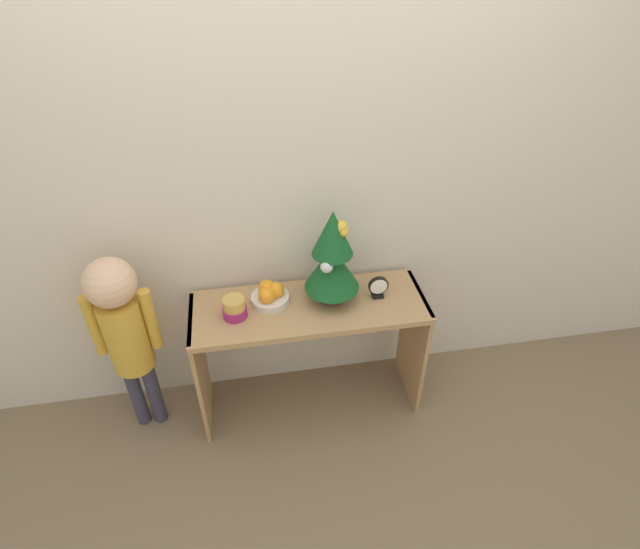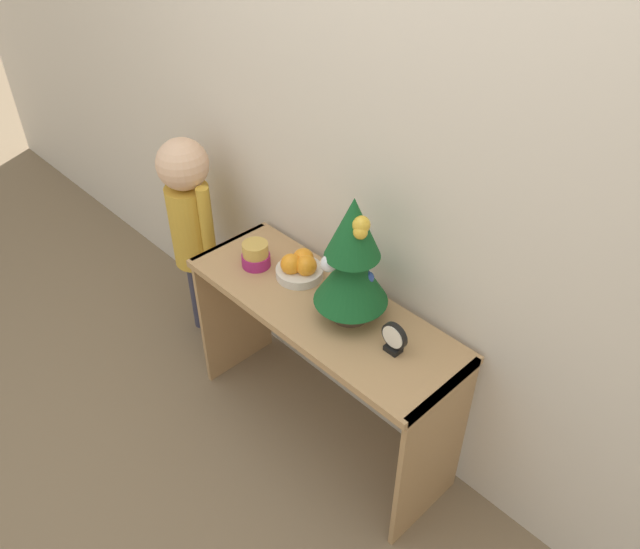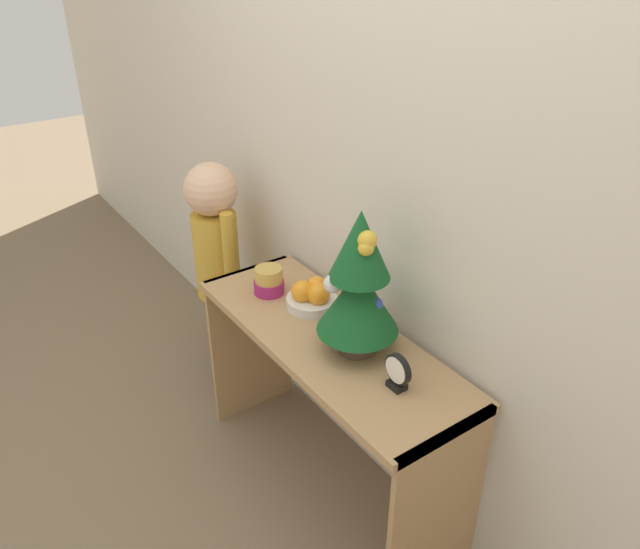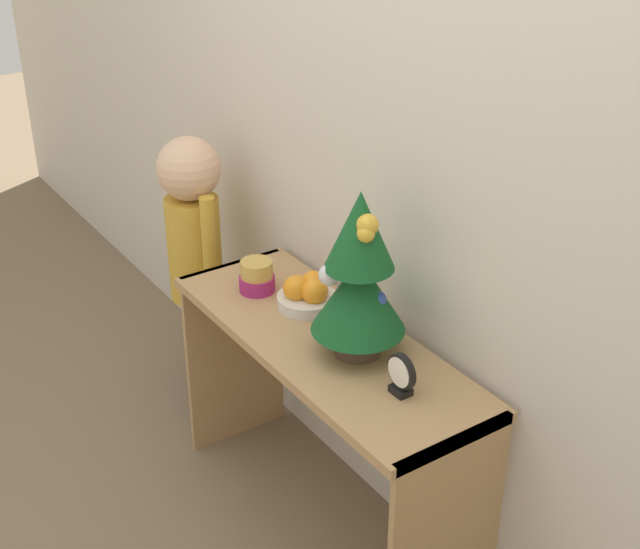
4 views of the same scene
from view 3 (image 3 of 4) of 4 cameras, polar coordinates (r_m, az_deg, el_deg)
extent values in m
plane|color=#7A664C|center=(2.49, -3.44, -20.41)|extent=(12.00, 12.00, 0.00)
cube|color=beige|center=(1.99, 6.76, 10.09)|extent=(7.00, 0.05, 2.50)
cube|color=tan|center=(2.11, 0.73, -5.86)|extent=(1.14, 0.41, 0.03)
cube|color=tan|center=(2.69, -6.30, -6.03)|extent=(0.02, 0.37, 0.70)
cube|color=tan|center=(2.03, 10.57, -21.11)|extent=(0.02, 0.37, 0.70)
cylinder|color=#4C3828|center=(2.02, 3.39, -6.18)|extent=(0.13, 0.13, 0.05)
cylinder|color=brown|center=(2.00, 3.43, -5.13)|extent=(0.02, 0.02, 0.04)
cone|color=#145123|center=(1.94, 3.53, -2.31)|extent=(0.26, 0.26, 0.22)
cone|color=#145123|center=(1.84, 3.71, 2.75)|extent=(0.19, 0.19, 0.22)
sphere|color=#2D4CA8|center=(1.93, 5.12, -2.73)|extent=(0.05, 0.05, 0.05)
sphere|color=gold|center=(1.88, 3.66, 2.40)|extent=(0.05, 0.05, 0.05)
sphere|color=gold|center=(1.80, 4.22, 2.43)|extent=(0.05, 0.05, 0.05)
sphere|color=silver|center=(1.89, 1.16, -0.85)|extent=(0.06, 0.06, 0.06)
sphere|color=gold|center=(1.80, 4.36, 3.14)|extent=(0.06, 0.06, 0.06)
cylinder|color=silver|center=(2.24, -0.76, -2.51)|extent=(0.18, 0.18, 0.04)
sphere|color=orange|center=(2.20, -0.15, -1.82)|extent=(0.08, 0.08, 0.08)
sphere|color=orange|center=(2.24, -0.27, -1.19)|extent=(0.08, 0.08, 0.08)
sphere|color=orange|center=(2.22, -1.60, -1.57)|extent=(0.08, 0.08, 0.08)
cylinder|color=#9E2366|center=(2.33, -4.68, -1.12)|extent=(0.11, 0.11, 0.05)
cylinder|color=gold|center=(2.30, -4.73, -0.02)|extent=(0.10, 0.10, 0.05)
cube|color=black|center=(1.89, 7.03, -10.00)|extent=(0.05, 0.04, 0.02)
cylinder|color=black|center=(1.85, 7.14, -8.58)|extent=(0.10, 0.02, 0.10)
cylinder|color=white|center=(1.85, 6.91, -8.69)|extent=(0.08, 0.00, 0.08)
cylinder|color=#38384C|center=(3.03, -9.17, -4.84)|extent=(0.07, 0.07, 0.43)
cylinder|color=#38384C|center=(2.96, -8.40, -5.63)|extent=(0.07, 0.07, 0.43)
cylinder|color=gold|center=(2.79, -9.42, 1.78)|extent=(0.20, 0.20, 0.39)
sphere|color=#E0B28E|center=(2.66, -9.96, 7.69)|extent=(0.23, 0.23, 0.23)
cylinder|color=gold|center=(2.85, -10.68, 4.11)|extent=(0.05, 0.05, 0.33)
cylinder|color=gold|center=(2.65, -8.34, 2.26)|extent=(0.05, 0.05, 0.33)
camera|label=1|loc=(1.87, -69.16, 23.74)|focal=28.00mm
camera|label=2|loc=(0.37, -118.13, 42.15)|focal=35.00mm
camera|label=4|loc=(0.49, 174.15, -10.27)|focal=50.00mm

